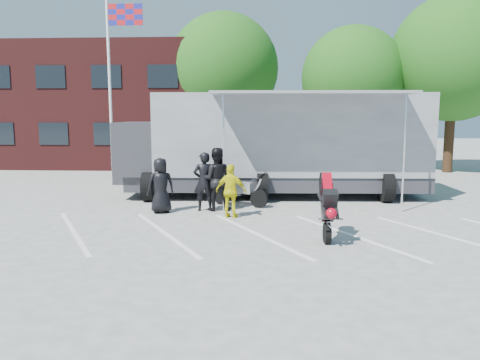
# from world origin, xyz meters

# --- Properties ---
(ground) EXTENTS (100.00, 100.00, 0.00)m
(ground) POSITION_xyz_m (0.00, 0.00, 0.00)
(ground) COLOR #ABAAA5
(ground) RESTS_ON ground
(parking_bay_lines) EXTENTS (18.09, 13.33, 0.01)m
(parking_bay_lines) POSITION_xyz_m (0.00, 1.00, 0.01)
(parking_bay_lines) COLOR white
(parking_bay_lines) RESTS_ON ground
(office_building) EXTENTS (18.00, 8.00, 7.00)m
(office_building) POSITION_xyz_m (-10.00, 18.00, 3.50)
(office_building) COLOR #481717
(office_building) RESTS_ON ground
(flagpole) EXTENTS (1.61, 0.12, 8.00)m
(flagpole) POSITION_xyz_m (-6.24, 10.00, 5.05)
(flagpole) COLOR white
(flagpole) RESTS_ON ground
(tree_left) EXTENTS (6.12, 6.12, 8.64)m
(tree_left) POSITION_xyz_m (-2.00, 16.00, 5.57)
(tree_left) COLOR #382314
(tree_left) RESTS_ON ground
(tree_mid) EXTENTS (5.44, 5.44, 7.68)m
(tree_mid) POSITION_xyz_m (5.00, 15.00, 4.94)
(tree_mid) COLOR #382314
(tree_mid) RESTS_ON ground
(tree_right) EXTENTS (6.46, 6.46, 9.12)m
(tree_right) POSITION_xyz_m (10.00, 14.50, 5.88)
(tree_right) COLOR #382314
(tree_right) RESTS_ON ground
(transporter_truck) EXTENTS (12.04, 6.10, 3.77)m
(transporter_truck) POSITION_xyz_m (0.78, 6.68, 0.00)
(transporter_truck) COLOR #97999F
(transporter_truck) RESTS_ON ground
(parked_motorcycle) EXTENTS (2.10, 1.34, 1.04)m
(parked_motorcycle) POSITION_xyz_m (-0.45, 4.68, 0.00)
(parked_motorcycle) COLOR silver
(parked_motorcycle) RESTS_ON ground
(stunt_bike_rider) EXTENTS (0.78, 1.56, 1.81)m
(stunt_bike_rider) POSITION_xyz_m (1.84, 0.83, 0.00)
(stunt_bike_rider) COLOR black
(stunt_bike_rider) RESTS_ON ground
(spectator_leather_a) EXTENTS (0.99, 0.85, 1.72)m
(spectator_leather_a) POSITION_xyz_m (-2.85, 3.49, 0.86)
(spectator_leather_a) COLOR black
(spectator_leather_a) RESTS_ON ground
(spectator_leather_b) EXTENTS (0.77, 0.59, 1.87)m
(spectator_leather_b) POSITION_xyz_m (-1.55, 3.90, 0.93)
(spectator_leather_b) COLOR black
(spectator_leather_b) RESTS_ON ground
(spectator_leather_c) EXTENTS (1.02, 0.82, 2.00)m
(spectator_leather_c) POSITION_xyz_m (-1.17, 3.96, 1.00)
(spectator_leather_c) COLOR black
(spectator_leather_c) RESTS_ON ground
(spectator_hivis) EXTENTS (1.00, 0.60, 1.59)m
(spectator_hivis) POSITION_xyz_m (-0.62, 2.93, 0.80)
(spectator_hivis) COLOR yellow
(spectator_hivis) RESTS_ON ground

